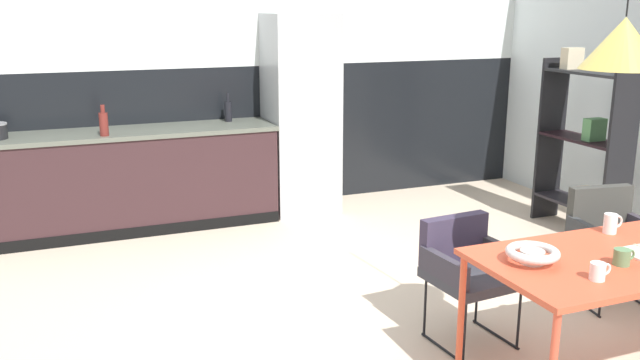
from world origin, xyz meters
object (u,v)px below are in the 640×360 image
open_shelf_unit (583,141)px  bottle_oil_tall (104,123)px  armchair_head_of_table (609,230)px  pendant_lamp_over_table_near (623,43)px  mug_dark_espresso (598,271)px  refrigerator_column (301,115)px  mug_tall_blue (611,223)px  armchair_corner_seat (466,262)px  mug_white_ceramic (622,257)px  fruit_bowl (533,253)px  bottle_vinegar_dark (228,111)px

open_shelf_unit → bottle_oil_tall: bearing=-108.6°
armchair_head_of_table → open_shelf_unit: (0.89, 1.26, 0.32)m
pendant_lamp_over_table_near → mug_dark_espresso: bearing=-135.4°
open_shelf_unit → mug_dark_espresso: bearing=-41.1°
refrigerator_column → mug_tall_blue: size_ratio=15.80×
armchair_corner_seat → pendant_lamp_over_table_near: 1.55m
open_shelf_unit → armchair_corner_seat: bearing=-56.6°
armchair_corner_seat → open_shelf_unit: size_ratio=0.46×
open_shelf_unit → pendant_lamp_over_table_near: size_ratio=1.50×
armchair_corner_seat → mug_white_ceramic: (0.29, -0.87, 0.30)m
armchair_head_of_table → mug_dark_espresso: (-1.19, -1.12, 0.30)m
armchair_head_of_table → mug_dark_espresso: mug_dark_espresso is taller
fruit_bowl → bottle_vinegar_dark: bottle_vinegar_dark is taller
mug_tall_blue → mug_white_ceramic: bearing=-128.3°
pendant_lamp_over_table_near → bottle_oil_tall: bearing=120.5°
mug_dark_espresso → bottle_oil_tall: (-1.88, 3.70, 0.22)m
armchair_head_of_table → open_shelf_unit: open_shelf_unit is taller
fruit_bowl → pendant_lamp_over_table_near: size_ratio=0.24×
armchair_head_of_table → bottle_oil_tall: 4.04m
open_shelf_unit → pendant_lamp_over_table_near: 3.05m
mug_white_ceramic → open_shelf_unit: size_ratio=0.07×
mug_tall_blue → open_shelf_unit: (1.52, 1.88, 0.01)m
bottle_oil_tall → refrigerator_column: bearing=6.3°
mug_tall_blue → bottle_vinegar_dark: bearing=109.7°
refrigerator_column → armchair_head_of_table: refrigerator_column is taller
mug_dark_espresso → bottle_oil_tall: 4.16m
mug_white_ceramic → pendant_lamp_over_table_near: bearing=123.6°
pendant_lamp_over_table_near → mug_tall_blue: bearing=40.0°
open_shelf_unit → bottle_vinegar_dark: bearing=-120.8°
refrigerator_column → armchair_head_of_table: size_ratio=2.47×
mug_white_ceramic → mug_tall_blue: bearing=51.7°
bottle_vinegar_dark → bottle_oil_tall: size_ratio=1.02×
refrigerator_column → pendant_lamp_over_table_near: 3.82m
armchair_head_of_table → fruit_bowl: fruit_bowl is taller
pendant_lamp_over_table_near → refrigerator_column: bearing=93.4°
pendant_lamp_over_table_near → open_shelf_unit: bearing=49.2°
armchair_head_of_table → armchair_corner_seat: armchair_head_of_table is taller
mug_dark_espresso → bottle_vinegar_dark: bearing=100.0°
armchair_head_of_table → refrigerator_column: bearing=-57.2°
mug_tall_blue → mug_white_ceramic: mug_tall_blue is taller
fruit_bowl → mug_white_ceramic: (0.39, -0.18, -0.01)m
mug_dark_espresso → pendant_lamp_over_table_near: bearing=44.6°
mug_tall_blue → bottle_vinegar_dark: size_ratio=0.45×
armchair_corner_seat → armchair_head_of_table: bearing=-178.5°
pendant_lamp_over_table_near → mug_white_ceramic: bearing=-56.4°
mug_dark_espresso → bottle_oil_tall: size_ratio=0.42×
mug_tall_blue → bottle_oil_tall: bearing=127.2°
fruit_bowl → armchair_head_of_table: bearing=32.1°
mug_white_ceramic → bottle_oil_tall: bearing=120.5°
fruit_bowl → mug_dark_espresso: 0.32m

